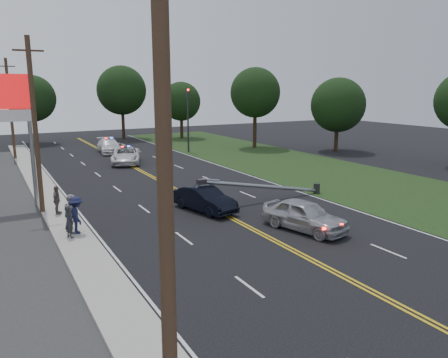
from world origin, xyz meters
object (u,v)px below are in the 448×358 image
utility_pole_far (10,109)px  crashed_sedan (204,199)px  utility_pole_mid (35,126)px  bystander_a (69,222)px  utility_pole_near (166,220)px  bystander_b (72,213)px  bystander_c (77,215)px  bystander_d (57,200)px  pylon_sign (6,109)px  waiting_sedan (304,215)px  emergency_a (126,155)px  traffic_signal (188,115)px  fallen_streetlight (270,187)px  emergency_b (109,146)px

utility_pole_far → crashed_sedan: 27.86m
utility_pole_mid → bystander_a: utility_pole_mid is taller
utility_pole_near → utility_pole_far: same height
bystander_b → bystander_c: 0.43m
bystander_d → pylon_sign: bearing=57.0°
bystander_b → utility_pole_mid: bearing=9.3°
waiting_sedan → emergency_a: 24.11m
utility_pole_mid → bystander_a: 6.91m
pylon_sign → emergency_a: 16.92m
bystander_a → traffic_signal: bearing=-60.5°
pylon_sign → utility_pole_mid: utility_pole_mid is taller
traffic_signal → bystander_c: (-16.43, -23.01, -3.15)m
crashed_sedan → emergency_a: (0.68, 18.35, 0.04)m
bystander_a → fallen_streetlight: bearing=-108.1°
bystander_c → traffic_signal: bearing=-34.4°
utility_pole_near → waiting_sedan: size_ratio=2.15×
utility_pole_mid → emergency_a: bearing=57.0°
pylon_sign → bystander_b: size_ratio=4.16×
bystander_b → bystander_c: (0.17, -0.40, -0.03)m
traffic_signal → crashed_sedan: 24.16m
traffic_signal → crashed_sedan: traffic_signal is taller
traffic_signal → emergency_a: size_ratio=1.26×
crashed_sedan → emergency_a: size_ratio=0.80×
traffic_signal → bystander_b: (-16.60, -22.61, -3.12)m
utility_pole_mid → waiting_sedan: bearing=-40.5°
utility_pole_far → bystander_d: utility_pole_far is taller
emergency_b → bystander_b: (-8.62, -26.36, 0.30)m
emergency_b → bystander_c: 28.06m
bystander_d → bystander_c: bearing=-151.0°
fallen_streetlight → utility_pole_mid: utility_pole_mid is taller
pylon_sign → bystander_a: 9.24m
utility_pole_mid → bystander_b: (0.90, -4.61, -4.00)m
utility_pole_mid → waiting_sedan: 15.70m
bystander_b → bystander_d: bearing=1.6°
emergency_a → bystander_c: 20.85m
utility_pole_far → emergency_a: 12.82m
bystander_b → utility_pole_near: bearing=174.9°
pylon_sign → utility_pole_near: (1.30, -22.00, -0.91)m
pylon_sign → crashed_sedan: 12.74m
utility_pole_far → utility_pole_near: bearing=-90.0°
pylon_sign → waiting_sedan: bearing=-42.7°
bystander_c → bystander_b: bearing=24.0°
utility_pole_near → waiting_sedan: (11.48, 10.19, -4.29)m
utility_pole_mid → crashed_sedan: 10.44m
traffic_signal → utility_pole_mid: utility_pole_mid is taller
bystander_c → waiting_sedan: bearing=-113.6°
emergency_a → bystander_b: bearing=-95.0°
crashed_sedan → traffic_signal: bearing=54.2°
fallen_streetlight → crashed_sedan: size_ratio=2.10×
traffic_signal → fallen_streetlight: (-4.11, -22.00, -3.29)m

